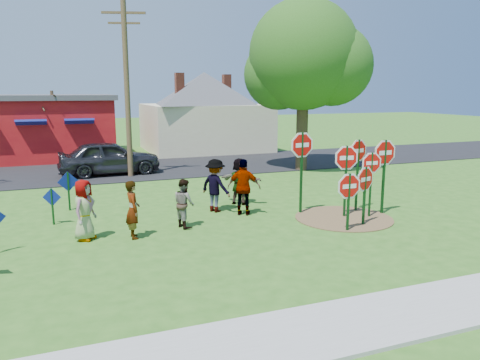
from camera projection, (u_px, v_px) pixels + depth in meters
The scene contains 25 objects.
ground at pixel (205, 224), 14.79m from camera, with size 120.00×120.00×0.00m, color #2E601B.
sidewalk at pixel (324, 330), 8.19m from camera, with size 22.00×1.80×0.08m, color #9E9E99.
road at pixel (143, 168), 25.32m from camera, with size 120.00×7.50×0.04m, color black.
dirt_patch at pixel (344, 218), 15.47m from camera, with size 3.20×3.20×0.03m, color brown.
red_building at pixel (35, 126), 28.96m from camera, with size 9.40×7.69×3.90m.
cream_house at pixel (205, 108), 32.68m from camera, with size 9.40×9.40×6.50m.
stop_sign_a at pixel (349, 190), 13.87m from camera, with size 1.05×0.07×1.90m.
stop_sign_b at pixel (302, 152), 15.75m from camera, with size 1.17×0.11×2.95m.
stop_sign_c at pixel (371, 170), 15.35m from camera, with size 0.95×0.11×2.31m.
stop_sign_d at pixel (358, 157), 16.10m from camera, with size 1.03×0.25×2.66m.
stop_sign_e at pixel (365, 183), 14.47m from camera, with size 1.01×0.35×2.00m.
stop_sign_f at pixel (385, 158), 15.70m from camera, with size 1.18×0.09×2.71m.
stop_sign_g at pixel (346, 165), 15.34m from camera, with size 1.08×0.21×2.55m.
blue_diamond_c at pixel (52, 202), 14.63m from camera, with size 0.55×0.23×1.18m.
blue_diamond_d at pixel (68, 186), 16.37m from camera, with size 0.71×0.15×1.39m.
person_a at pixel (84, 210), 13.12m from camera, with size 0.85×0.55×1.74m, color #4A5B93.
person_b at pixel (133, 210), 13.29m from camera, with size 0.61×0.40×1.67m, color #227662.
person_c at pixel (184, 203), 14.38m from camera, with size 0.74×0.57×1.52m, color brown.
person_d at pixel (215, 186), 16.20m from camera, with size 1.19×0.69×1.85m, color #35353A.
person_e at pixel (244, 187), 15.75m from camera, with size 1.12×0.47×1.92m, color #432D51.
person_f at pixel (239, 181), 17.27m from camera, with size 1.61×0.51×1.74m, color #1F502A.
suv at pixel (110, 157), 23.29m from camera, with size 1.98×4.91×1.67m, color #2A292E.
utility_pole at pixel (127, 87), 22.12m from camera, with size 1.96×0.68×8.23m.
leafy_tree at pixel (306, 61), 23.89m from camera, with size 6.17×5.63×8.77m.
bare_tree_east at pixel (54, 117), 26.47m from camera, with size 1.80×1.80×4.15m.
Camera 1 is at (-4.09, -13.71, 4.18)m, focal length 35.00 mm.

